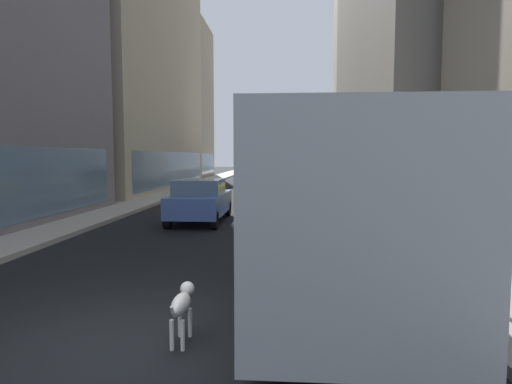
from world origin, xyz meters
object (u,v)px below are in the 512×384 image
car_blue_hatchback (200,200)px  transit_bus (320,187)px  car_black_suv (295,175)px  car_white_van (292,170)px  car_yellow_taxi (269,191)px  dalmatian_dog (182,304)px  box_truck (251,165)px  car_silver_sedan (297,181)px  traffic_light_near (455,158)px

car_blue_hatchback → transit_bus: bearing=-56.6°
car_black_suv → transit_bus: bearing=-90.0°
car_white_van → car_yellow_taxi: size_ratio=1.11×
dalmatian_dog → box_truck: bearing=93.1°
car_blue_hatchback → car_white_van: same height
car_blue_hatchback → car_silver_sedan: 13.72m
box_truck → dalmatian_dog: bearing=-86.9°
box_truck → dalmatian_dog: size_ratio=7.79×
car_yellow_taxi → box_truck: box_truck is taller
transit_bus → car_white_van: bearing=90.0°
car_silver_sedan → dalmatian_dog: size_ratio=4.29×
car_yellow_taxi → box_truck: (-2.40, 18.76, 0.85)m
car_blue_hatchback → dalmatian_dog: (1.84, -10.34, -0.31)m
car_yellow_taxi → dalmatian_dog: size_ratio=4.46×
car_silver_sedan → car_yellow_taxi: 8.55m
car_blue_hatchback → box_truck: size_ratio=0.55×
transit_bus → car_yellow_taxi: bearing=98.4°
car_white_van → transit_bus: bearing=-90.0°
car_black_suv → box_truck: bearing=167.4°
box_truck → traffic_light_near: 32.32m
car_white_van → box_truck: size_ratio=0.63×
car_black_suv → box_truck: box_truck is taller
car_white_van → car_blue_hatchback: bearing=-96.6°
car_blue_hatchback → dalmatian_dog: car_blue_hatchback is taller
transit_bus → dalmatian_dog: bearing=-116.8°
transit_bus → car_yellow_taxi: transit_bus is taller
transit_bus → traffic_light_near: size_ratio=3.39×
box_truck → car_silver_sedan: bearing=-68.9°
car_black_suv → traffic_light_near: bearing=-86.1°
car_white_van → box_truck: box_truck is taller
car_blue_hatchback → car_yellow_taxi: same height
car_black_suv → box_truck: size_ratio=0.63×
dalmatian_dog → transit_bus: bearing=63.2°
car_blue_hatchback → car_black_suv: bearing=80.0°
car_blue_hatchback → car_black_suv: (4.00, 22.59, 0.00)m
car_yellow_taxi → traffic_light_near: (3.70, -12.96, 1.62)m
car_yellow_taxi → transit_bus: bearing=-81.6°
car_white_van → car_silver_sedan: (-0.00, -21.31, -0.01)m
car_blue_hatchback → traffic_light_near: bearing=-53.5°
traffic_light_near → car_white_van: bearing=92.8°
transit_bus → car_white_van: size_ratio=2.43×
car_blue_hatchback → car_yellow_taxi: 5.30m
car_white_van → car_yellow_taxi: same height
transit_bus → traffic_light_near: bearing=-45.9°
car_black_suv → box_truck: (-4.00, 0.89, 0.84)m
transit_bus → box_truck: same height
car_white_van → car_black_suv: 11.84m
car_white_van → dalmatian_dog: (-2.16, -44.77, -0.31)m
car_white_van → car_yellow_taxi: bearing=-93.1°
transit_bus → car_blue_hatchback: transit_bus is taller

